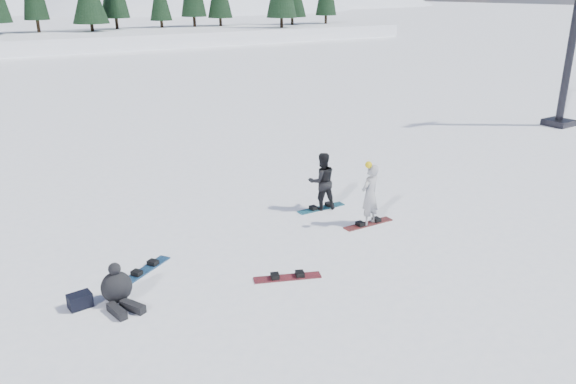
{
  "coord_description": "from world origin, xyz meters",
  "views": [
    {
      "loc": [
        -8.94,
        -10.54,
        6.04
      ],
      "look_at": [
        -1.72,
        1.0,
        1.1
      ],
      "focal_mm": 35.0,
      "sensor_mm": 36.0,
      "label": 1
    }
  ],
  "objects_px": {
    "lift_tower": "(569,58)",
    "snowboard_loose_c": "(145,270)",
    "snowboarder_woman": "(370,195)",
    "snowboarder_man": "(322,181)",
    "seated_rider": "(117,288)",
    "gear_bag": "(80,301)",
    "snowboard_loose_b": "(287,278)"
  },
  "relations": [
    {
      "from": "snowboarder_woman",
      "to": "gear_bag",
      "type": "bearing_deg",
      "value": -13.93
    },
    {
      "from": "lift_tower",
      "to": "gear_bag",
      "type": "distance_m",
      "value": 23.41
    },
    {
      "from": "seated_rider",
      "to": "snowboard_loose_c",
      "type": "bearing_deg",
      "value": 30.83
    },
    {
      "from": "snowboarder_woman",
      "to": "snowboarder_man",
      "type": "height_order",
      "value": "snowboarder_woman"
    },
    {
      "from": "snowboarder_man",
      "to": "snowboard_loose_b",
      "type": "height_order",
      "value": "snowboarder_man"
    },
    {
      "from": "snowboarder_man",
      "to": "gear_bag",
      "type": "xyz_separation_m",
      "value": [
        -7.23,
        -1.83,
        -0.69
      ]
    },
    {
      "from": "snowboard_loose_b",
      "to": "snowboard_loose_c",
      "type": "relative_size",
      "value": 1.0
    },
    {
      "from": "lift_tower",
      "to": "snowboarder_woman",
      "type": "height_order",
      "value": "lift_tower"
    },
    {
      "from": "snowboarder_man",
      "to": "lift_tower",
      "type": "bearing_deg",
      "value": -155.39
    },
    {
      "from": "snowboarder_man",
      "to": "snowboarder_woman",
      "type": "bearing_deg",
      "value": 118.6
    },
    {
      "from": "snowboarder_man",
      "to": "seated_rider",
      "type": "xyz_separation_m",
      "value": [
        -6.53,
        -2.09,
        -0.5
      ]
    },
    {
      "from": "snowboarder_woman",
      "to": "snowboarder_man",
      "type": "relative_size",
      "value": 1.1
    },
    {
      "from": "lift_tower",
      "to": "snowboard_loose_c",
      "type": "height_order",
      "value": "lift_tower"
    },
    {
      "from": "snowboard_loose_b",
      "to": "snowboarder_man",
      "type": "bearing_deg",
      "value": 66.04
    },
    {
      "from": "seated_rider",
      "to": "gear_bag",
      "type": "distance_m",
      "value": 0.77
    },
    {
      "from": "lift_tower",
      "to": "gear_bag",
      "type": "xyz_separation_m",
      "value": [
        -22.77,
        -4.58,
        -2.93
      ]
    },
    {
      "from": "seated_rider",
      "to": "snowboard_loose_b",
      "type": "relative_size",
      "value": 0.75
    },
    {
      "from": "snowboarder_woman",
      "to": "seated_rider",
      "type": "bearing_deg",
      "value": -11.66
    },
    {
      "from": "snowboarder_woman",
      "to": "gear_bag",
      "type": "distance_m",
      "value": 7.68
    },
    {
      "from": "lift_tower",
      "to": "gear_bag",
      "type": "relative_size",
      "value": 16.84
    },
    {
      "from": "snowboarder_woman",
      "to": "gear_bag",
      "type": "height_order",
      "value": "snowboarder_woman"
    },
    {
      "from": "snowboard_loose_c",
      "to": "seated_rider",
      "type": "bearing_deg",
      "value": -162.39
    },
    {
      "from": "snowboarder_man",
      "to": "seated_rider",
      "type": "height_order",
      "value": "snowboarder_man"
    },
    {
      "from": "lift_tower",
      "to": "snowboard_loose_c",
      "type": "relative_size",
      "value": 5.05
    },
    {
      "from": "lift_tower",
      "to": "snowboarder_man",
      "type": "height_order",
      "value": "lift_tower"
    },
    {
      "from": "snowboarder_woman",
      "to": "lift_tower",
      "type": "bearing_deg",
      "value": -179.25
    },
    {
      "from": "snowboarder_woman",
      "to": "snowboard_loose_b",
      "type": "bearing_deg",
      "value": 6.41
    },
    {
      "from": "snowboarder_man",
      "to": "seated_rider",
      "type": "distance_m",
      "value": 6.88
    },
    {
      "from": "seated_rider",
      "to": "gear_bag",
      "type": "bearing_deg",
      "value": 140.84
    },
    {
      "from": "lift_tower",
      "to": "snowboarder_woman",
      "type": "relative_size",
      "value": 4.09
    },
    {
      "from": "snowboarder_woman",
      "to": "seated_rider",
      "type": "xyz_separation_m",
      "value": [
        -6.94,
        -0.45,
        -0.52
      ]
    },
    {
      "from": "snowboarder_woman",
      "to": "snowboarder_man",
      "type": "distance_m",
      "value": 1.69
    }
  ]
}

